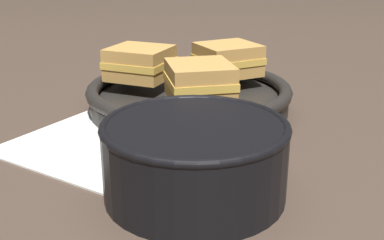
{
  "coord_description": "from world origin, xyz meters",
  "views": [
    {
      "loc": [
        0.37,
        -0.38,
        0.23
      ],
      "look_at": [
        0.02,
        -0.01,
        0.04
      ],
      "focal_mm": 45.0,
      "sensor_mm": 36.0,
      "label": 1
    }
  ],
  "objects": [
    {
      "name": "ground_plane",
      "position": [
        0.0,
        0.0,
        0.0
      ],
      "size": [
        4.0,
        4.0,
        0.0
      ],
      "primitive_type": "plane",
      "color": "#47382D"
    },
    {
      "name": "skillet",
      "position": [
        -0.09,
        0.09,
        0.02
      ],
      "size": [
        0.32,
        0.36,
        0.04
      ],
      "color": "black",
      "rests_on": "ground_plane"
    },
    {
      "name": "napkin",
      "position": [
        -0.05,
        -0.04,
        0.0
      ],
      "size": [
        0.32,
        0.29,
        0.0
      ],
      "color": "white",
      "rests_on": "ground_plane"
    },
    {
      "name": "sandwich_far_left",
      "position": [
        -0.03,
        0.05,
        0.06
      ],
      "size": [
        0.12,
        0.11,
        0.05
      ],
      "rotation": [
        0.0,
        0.0,
        7.26
      ],
      "color": "#C18E47",
      "rests_on": "skillet"
    },
    {
      "name": "spoon",
      "position": [
        0.0,
        -0.06,
        0.01
      ],
      "size": [
        0.18,
        0.05,
        0.01
      ],
      "rotation": [
        0.0,
        0.0,
        -0.19
      ],
      "color": "#9E9EA3",
      "rests_on": "napkin"
    },
    {
      "name": "sandwich_near_right",
      "position": [
        -0.16,
        0.06,
        0.06
      ],
      "size": [
        0.11,
        0.11,
        0.05
      ],
      "rotation": [
        0.0,
        0.0,
        5.09
      ],
      "color": "#C18E47",
      "rests_on": "skillet"
    },
    {
      "name": "soup_bowl",
      "position": [
        0.09,
        -0.08,
        0.04
      ],
      "size": [
        0.18,
        0.18,
        0.07
      ],
      "color": "black",
      "rests_on": "ground_plane"
    },
    {
      "name": "sandwich_near_left",
      "position": [
        -0.09,
        0.17,
        0.06
      ],
      "size": [
        0.1,
        0.11,
        0.05
      ],
      "rotation": [
        0.0,
        0.0,
        2.81
      ],
      "color": "#C18E47",
      "rests_on": "skillet"
    }
  ]
}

